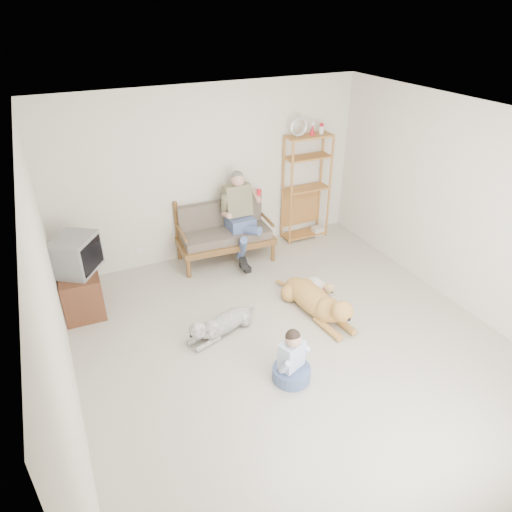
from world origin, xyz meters
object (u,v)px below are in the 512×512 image
golden_retriever (318,302)px  tv_stand (81,289)px  etagere (306,187)px  loveseat (224,231)px

golden_retriever → tv_stand: bearing=145.8°
etagere → golden_retriever: bearing=-116.1°
etagere → golden_retriever: size_ratio=1.34×
tv_stand → loveseat: bearing=13.5°
golden_retriever → loveseat: bearing=99.9°
etagere → tv_stand: size_ratio=2.30×
etagere → golden_retriever: 2.44m
loveseat → tv_stand: size_ratio=1.67×
loveseat → tv_stand: bearing=-165.2°
etagere → tv_stand: 3.94m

